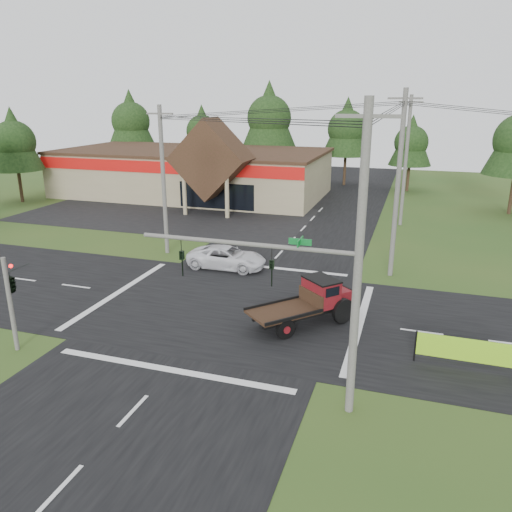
% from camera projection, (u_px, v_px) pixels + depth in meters
% --- Properties ---
extents(ground, '(120.00, 120.00, 0.00)m').
position_uv_depth(ground, '(230.00, 307.00, 27.29)').
color(ground, '#294B1B').
rests_on(ground, ground).
extents(road_ns, '(12.00, 120.00, 0.02)m').
position_uv_depth(road_ns, '(230.00, 307.00, 27.28)').
color(road_ns, black).
rests_on(road_ns, ground).
extents(road_ew, '(120.00, 12.00, 0.02)m').
position_uv_depth(road_ew, '(230.00, 307.00, 27.28)').
color(road_ew, black).
rests_on(road_ew, ground).
extents(parking_apron, '(28.00, 14.00, 0.02)m').
position_uv_depth(parking_apron, '(165.00, 215.00, 48.62)').
color(parking_apron, black).
rests_on(parking_apron, ground).
extents(cvs_building, '(30.40, 18.20, 9.19)m').
position_uv_depth(cvs_building, '(194.00, 171.00, 57.86)').
color(cvs_building, '#988A67').
rests_on(cvs_building, ground).
extents(traffic_signal_mast, '(8.12, 0.24, 7.00)m').
position_uv_depth(traffic_signal_mast, '(308.00, 293.00, 17.44)').
color(traffic_signal_mast, '#595651').
rests_on(traffic_signal_mast, ground).
extents(traffic_signal_corner, '(0.53, 2.48, 4.40)m').
position_uv_depth(traffic_signal_corner, '(9.00, 275.00, 21.78)').
color(traffic_signal_corner, '#595651').
rests_on(traffic_signal_corner, ground).
extents(utility_pole_nr, '(2.00, 0.30, 11.00)m').
position_uv_depth(utility_pole_nr, '(358.00, 265.00, 16.57)').
color(utility_pole_nr, '#595651').
rests_on(utility_pole_nr, ground).
extents(utility_pole_nw, '(2.00, 0.30, 10.50)m').
position_uv_depth(utility_pole_nw, '(163.00, 180.00, 35.26)').
color(utility_pole_nw, '#595651').
rests_on(utility_pole_nw, ground).
extents(utility_pole_ne, '(2.00, 0.30, 11.50)m').
position_uv_depth(utility_pole_ne, '(398.00, 184.00, 30.40)').
color(utility_pole_ne, '#595651').
rests_on(utility_pole_ne, ground).
extents(utility_pole_n, '(2.00, 0.30, 11.20)m').
position_uv_depth(utility_pole_n, '(406.00, 161.00, 43.14)').
color(utility_pole_n, '#595651').
rests_on(utility_pole_n, ground).
extents(tree_row_a, '(6.72, 6.72, 12.12)m').
position_uv_depth(tree_row_a, '(131.00, 119.00, 69.92)').
color(tree_row_a, '#332316').
rests_on(tree_row_a, ground).
extents(tree_row_b, '(5.60, 5.60, 10.10)m').
position_uv_depth(tree_row_b, '(202.00, 130.00, 69.20)').
color(tree_row_b, '#332316').
rests_on(tree_row_b, ground).
extents(tree_row_c, '(7.28, 7.28, 13.13)m').
position_uv_depth(tree_row_c, '(269.00, 116.00, 64.75)').
color(tree_row_c, '#332316').
rests_on(tree_row_c, ground).
extents(tree_row_d, '(6.16, 6.16, 11.11)m').
position_uv_depth(tree_row_d, '(347.00, 127.00, 63.12)').
color(tree_row_d, '#332316').
rests_on(tree_row_d, ground).
extents(tree_row_e, '(5.04, 5.04, 9.09)m').
position_uv_depth(tree_row_e, '(411.00, 141.00, 59.37)').
color(tree_row_e, '#332316').
rests_on(tree_row_e, ground).
extents(tree_side_w, '(5.60, 5.60, 10.10)m').
position_uv_depth(tree_side_w, '(14.00, 139.00, 52.79)').
color(tree_side_w, '#332316').
rests_on(tree_side_w, ground).
extents(antique_flatbed_truck, '(5.27, 5.51, 2.31)m').
position_uv_depth(antique_flatbed_truck, '(303.00, 303.00, 24.86)').
color(antique_flatbed_truck, '#5C0D14').
rests_on(antique_flatbed_truck, ground).
extents(roadside_banner, '(4.22, 0.16, 1.44)m').
position_uv_depth(roadside_banner, '(467.00, 353.00, 20.87)').
color(roadside_banner, '#87D11B').
rests_on(roadside_banner, ground).
extents(white_pickup, '(5.28, 2.51, 1.46)m').
position_uv_depth(white_pickup, '(227.00, 257.00, 33.37)').
color(white_pickup, white).
rests_on(white_pickup, ground).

